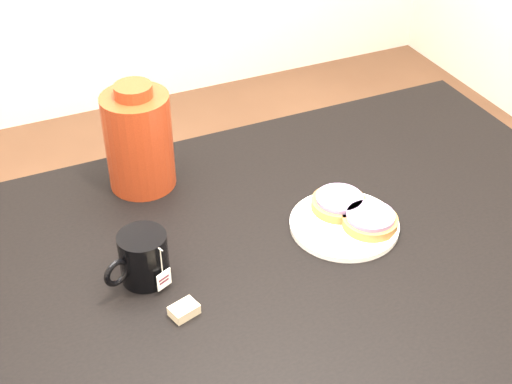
% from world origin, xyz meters
% --- Properties ---
extents(table, '(1.40, 0.90, 0.75)m').
position_xyz_m(table, '(0.00, 0.00, 0.67)').
color(table, black).
rests_on(table, ground_plane).
extents(plate, '(0.21, 0.21, 0.02)m').
position_xyz_m(plate, '(0.17, 0.03, 0.76)').
color(plate, white).
rests_on(plate, table).
extents(bagel_back, '(0.14, 0.14, 0.03)m').
position_xyz_m(bagel_back, '(0.18, 0.08, 0.77)').
color(bagel_back, brown).
rests_on(bagel_back, plate).
extents(bagel_front, '(0.14, 0.14, 0.03)m').
position_xyz_m(bagel_front, '(0.21, 0.01, 0.77)').
color(bagel_front, brown).
rests_on(bagel_front, plate).
extents(mug, '(0.13, 0.11, 0.09)m').
position_xyz_m(mug, '(-0.21, 0.05, 0.80)').
color(mug, black).
rests_on(mug, table).
extents(teabag_pouch, '(0.05, 0.04, 0.02)m').
position_xyz_m(teabag_pouch, '(-0.18, -0.06, 0.76)').
color(teabag_pouch, '#C6B793').
rests_on(teabag_pouch, table).
extents(bagel_package, '(0.17, 0.17, 0.22)m').
position_xyz_m(bagel_package, '(-0.13, 0.33, 0.85)').
color(bagel_package, '#601A0C').
rests_on(bagel_package, table).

